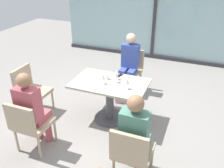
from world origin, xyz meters
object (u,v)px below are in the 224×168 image
object	(u,v)px
handbag_1	(123,95)
coffee_cup	(107,77)
chair_side_end	(30,88)
chair_front_right	(132,151)
dining_table_main	(110,93)
person_front_right	(135,133)
cell_phone_on_table	(119,75)
chair_front_left	(29,123)
person_front_left	(32,107)
person_near_window	(129,61)
wine_glass_3	(103,77)
wine_glass_2	(116,75)
chair_near_window	(131,68)
wine_glass_1	(127,81)
wine_glass_0	(117,72)

from	to	relation	value
handbag_1	coffee_cup	bearing A→B (deg)	-117.78
chair_side_end	coffee_cup	bearing A→B (deg)	16.92
chair_front_right	chair_side_end	world-z (taller)	same
dining_table_main	coffee_cup	xyz separation A→B (m)	(-0.09, 0.10, 0.24)
person_front_right	cell_phone_on_table	distance (m)	1.54
chair_front_left	person_front_left	world-z (taller)	person_front_left
person_front_left	person_near_window	bearing A→B (deg)	70.21
chair_front_left	wine_glass_3	xyz separation A→B (m)	(0.68, 1.09, 0.37)
dining_table_main	person_near_window	size ratio (longest dim) A/B	0.99
wine_glass_2	handbag_1	world-z (taller)	wine_glass_2
coffee_cup	cell_phone_on_table	world-z (taller)	coffee_cup
chair_near_window	person_front_left	world-z (taller)	person_front_left
wine_glass_2	coffee_cup	bearing A→B (deg)	163.65
dining_table_main	person_front_left	world-z (taller)	person_front_left
person_front_right	wine_glass_1	world-z (taller)	person_front_right
wine_glass_1	wine_glass_3	size ratio (longest dim) A/B	1.00
person_near_window	person_front_right	bearing A→B (deg)	-70.21
person_front_left	cell_phone_on_table	xyz separation A→B (m)	(0.82, 1.37, 0.03)
chair_side_end	person_front_left	size ratio (longest dim) A/B	0.69
wine_glass_1	cell_phone_on_table	xyz separation A→B (m)	(-0.27, 0.41, -0.13)
dining_table_main	person_near_window	distance (m)	1.08
chair_near_window	wine_glass_1	world-z (taller)	wine_glass_1
chair_near_window	wine_glass_3	size ratio (longest dim) A/B	4.70
person_front_right	coffee_cup	size ratio (longest dim) A/B	14.00
person_front_right	cell_phone_on_table	bearing A→B (deg)	117.30
chair_front_right	person_front_left	size ratio (longest dim) A/B	0.69
wine_glass_1	coffee_cup	distance (m)	0.48
chair_front_left	person_near_window	xyz separation A→B (m)	(0.76, 2.23, 0.20)
chair_side_end	wine_glass_0	distance (m)	1.60
wine_glass_2	person_front_left	bearing A→B (deg)	-127.85
person_front_left	wine_glass_1	size ratio (longest dim) A/B	6.81
coffee_cup	wine_glass_0	bearing A→B (deg)	17.95
wine_glass_2	coffee_cup	world-z (taller)	wine_glass_2
chair_front_left	wine_glass_1	bearing A→B (deg)	44.25
chair_front_right	chair_side_end	size ratio (longest dim) A/B	1.00
person_front_left	chair_front_left	bearing A→B (deg)	-90.00
chair_side_end	wine_glass_0	world-z (taller)	wine_glass_0
wine_glass_1	handbag_1	bearing A→B (deg)	113.20
chair_front_left	wine_glass_1	distance (m)	1.58
chair_front_left	wine_glass_2	distance (m)	1.53
person_front_left	handbag_1	size ratio (longest dim) A/B	4.20
handbag_1	person_front_right	bearing A→B (deg)	-81.93
wine_glass_2	wine_glass_1	bearing A→B (deg)	-31.53
chair_near_window	wine_glass_2	size ratio (longest dim) A/B	4.70
wine_glass_1	handbag_1	size ratio (longest dim) A/B	0.62
person_front_right	wine_glass_1	xyz separation A→B (m)	(-0.43, 0.96, 0.16)
person_near_window	wine_glass_2	bearing A→B (deg)	-84.66
person_front_left	coffee_cup	distance (m)	1.34
chair_side_end	wine_glass_3	distance (m)	1.40
wine_glass_0	wine_glass_2	world-z (taller)	same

